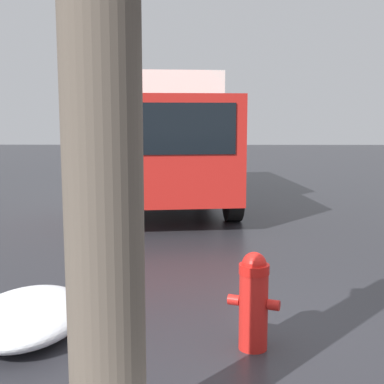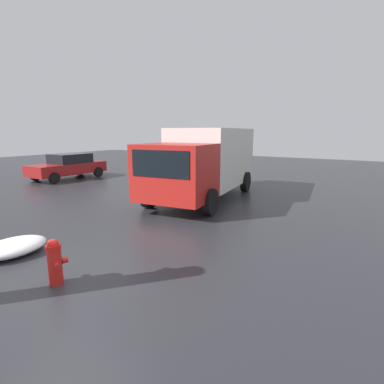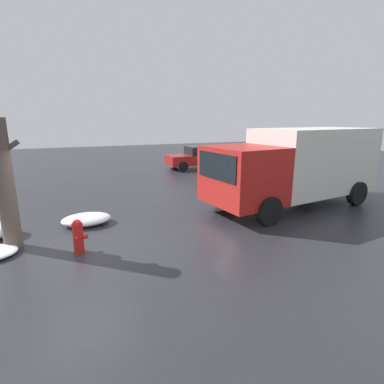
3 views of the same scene
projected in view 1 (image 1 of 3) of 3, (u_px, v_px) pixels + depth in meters
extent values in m
plane|color=#28282D|center=(253.00, 348.00, 4.61)|extent=(60.00, 60.00, 0.00)
cylinder|color=red|center=(253.00, 311.00, 4.56)|extent=(0.25, 0.25, 0.67)
cylinder|color=red|center=(254.00, 269.00, 4.51)|extent=(0.26, 0.26, 0.08)
sphere|color=red|center=(254.00, 264.00, 4.50)|extent=(0.21, 0.21, 0.21)
cylinder|color=red|center=(259.00, 296.00, 4.71)|extent=(0.13, 0.14, 0.11)
cylinder|color=red|center=(234.00, 300.00, 4.61)|extent=(0.12, 0.13, 0.09)
cylinder|color=red|center=(274.00, 305.00, 4.48)|extent=(0.12, 0.13, 0.09)
cylinder|color=brown|center=(103.00, 186.00, 2.86)|extent=(0.43, 0.43, 3.24)
cylinder|color=brown|center=(106.00, 18.00, 2.92)|extent=(0.50, 0.12, 0.40)
cube|color=red|center=(170.00, 148.00, 9.62)|extent=(2.39, 2.62, 1.88)
cube|color=black|center=(174.00, 129.00, 8.52)|extent=(0.28, 1.98, 0.83)
cube|color=silver|center=(160.00, 128.00, 12.94)|extent=(4.97, 2.94, 2.41)
cylinder|color=black|center=(233.00, 197.00, 9.99)|extent=(0.93, 0.39, 0.90)
cylinder|color=black|center=(105.00, 200.00, 9.73)|extent=(0.93, 0.39, 0.90)
cylinder|color=black|center=(202.00, 172.00, 14.41)|extent=(0.93, 0.39, 0.90)
cylinder|color=black|center=(113.00, 173.00, 14.15)|extent=(0.93, 0.39, 0.90)
ellipsoid|color=white|center=(28.00, 316.00, 4.91)|extent=(1.48, 1.06, 0.33)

